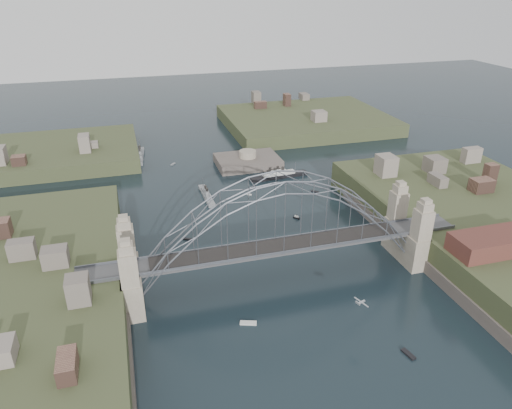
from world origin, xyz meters
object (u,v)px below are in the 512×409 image
Objects in this scene: bridge at (280,230)px; ocean_liner at (279,176)px; naval_cruiser_near at (207,195)px; naval_cruiser_far at (140,155)px; fort_island at (248,166)px; wharf_shed at (497,242)px.

bridge is 4.14× the size of ocean_liner.
bridge is 60.07m from ocean_liner.
naval_cruiser_far is at bearing 112.46° from naval_cruiser_near.
bridge is 49.12m from naval_cruiser_near.
ocean_liner is at bearing 71.31° from bridge.
bridge reaches higher than ocean_liner.
wharf_shed is (32.00, -84.00, 10.34)m from fort_island.
naval_cruiser_far is at bearing 105.39° from bridge.
fort_island reaches higher than naval_cruiser_far.
naval_cruiser_near is at bearing 129.97° from wharf_shed.
wharf_shed is 123.55m from naval_cruiser_far.
wharf_shed is 80.36m from naval_cruiser_near.
fort_island is 90.48m from wharf_shed.
bridge reaches higher than naval_cruiser_near.
naval_cruiser_near is 27.56m from ocean_liner.
naval_cruiser_far is (-68.36, 102.51, -9.09)m from wharf_shed.
naval_cruiser_near is at bearing -130.17° from fort_island.
wharf_shed is (44.00, -14.00, -2.32)m from bridge.
ocean_liner is at bearing -37.07° from naval_cruiser_far.
naval_cruiser_near is at bearing 98.76° from bridge.
fort_island is 40.82m from naval_cruiser_far.
naval_cruiser_far reaches higher than naval_cruiser_near.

